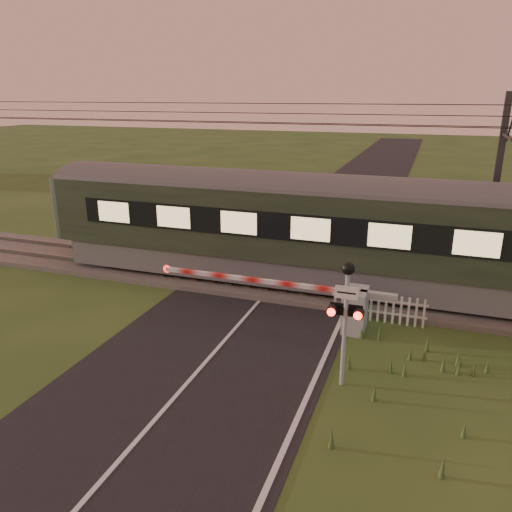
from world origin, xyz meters
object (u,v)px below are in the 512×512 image
at_px(picket_fence, 378,308).
at_px(catenary_mast, 495,190).
at_px(boom_gate, 344,306).
at_px(crossing_signal, 346,303).

bearing_deg(picket_fence, catenary_mast, 53.06).
xyz_separation_m(picket_fence, catenary_mast, (3.09, 4.12, 2.94)).
height_order(boom_gate, catenary_mast, catenary_mast).
height_order(crossing_signal, catenary_mast, catenary_mast).
xyz_separation_m(boom_gate, catenary_mast, (3.97, 4.91, 2.69)).
bearing_deg(crossing_signal, boom_gate, 99.29).
bearing_deg(crossing_signal, picket_fence, 83.86).
distance_m(boom_gate, picket_fence, 1.21).
xyz_separation_m(crossing_signal, picket_fence, (0.40, 3.70, -1.61)).
bearing_deg(crossing_signal, catenary_mast, 65.93).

